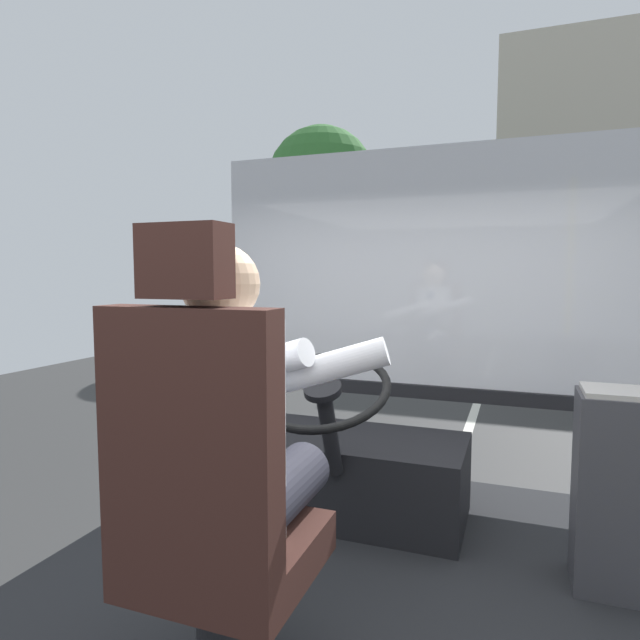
# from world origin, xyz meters

# --- Properties ---
(ground) EXTENTS (18.00, 44.00, 0.06)m
(ground) POSITION_xyz_m (0.00, 8.80, -0.02)
(ground) COLOR #303030
(driver_seat) EXTENTS (0.48, 0.48, 1.33)m
(driver_seat) POSITION_xyz_m (-0.20, -0.35, 1.36)
(driver_seat) COLOR black
(driver_seat) RESTS_ON bus_floor
(bus_driver) EXTENTS (0.81, 0.55, 0.82)m
(bus_driver) POSITION_xyz_m (-0.20, -0.24, 1.57)
(bus_driver) COLOR #282833
(bus_driver) RESTS_ON driver_seat
(steering_console) EXTENTS (1.10, 1.00, 0.86)m
(steering_console) POSITION_xyz_m (-0.20, 0.93, 1.02)
(steering_console) COLOR black
(steering_console) RESTS_ON bus_floor
(fare_box) EXTENTS (0.28, 0.26, 0.78)m
(fare_box) POSITION_xyz_m (0.92, 0.70, 1.18)
(fare_box) COLOR #333338
(fare_box) RESTS_ON bus_floor
(windshield_panel) EXTENTS (2.50, 0.08, 1.48)m
(windshield_panel) POSITION_xyz_m (0.00, 1.62, 1.84)
(windshield_panel) COLOR silver
(street_tree) EXTENTS (2.77, 2.77, 5.76)m
(street_tree) POSITION_xyz_m (-4.32, 11.60, 4.35)
(street_tree) COLOR #4C3828
(street_tree) RESTS_ON ground
(parked_car_silver) EXTENTS (1.90, 4.25, 1.24)m
(parked_car_silver) POSITION_xyz_m (4.52, 20.04, 0.64)
(parked_car_silver) COLOR silver
(parked_car_silver) RESTS_ON ground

